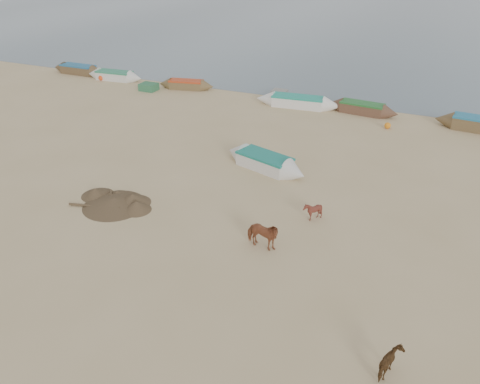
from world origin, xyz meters
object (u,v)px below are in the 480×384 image
(cow_adult, at_px, (262,235))
(calf_front, at_px, (313,211))
(calf_right, at_px, (391,364))
(near_canoe, at_px, (265,162))

(cow_adult, bearing_deg, calf_front, -17.33)
(calf_front, bearing_deg, cow_adult, -31.86)
(cow_adult, height_order, calf_right, cow_adult)
(calf_front, distance_m, near_canoe, 5.91)
(cow_adult, height_order, calf_front, cow_adult)
(cow_adult, bearing_deg, near_canoe, 26.08)
(cow_adult, relative_size, near_canoe, 0.29)
(calf_front, xyz_separation_m, near_canoe, (-4.07, 4.29, -0.06))
(cow_adult, height_order, near_canoe, cow_adult)
(calf_front, distance_m, calf_right, 8.98)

